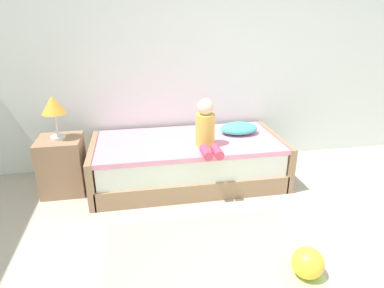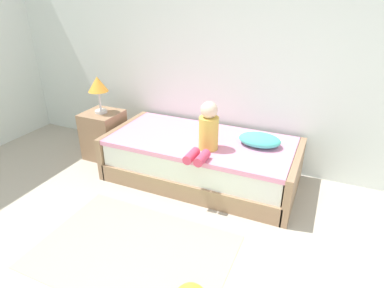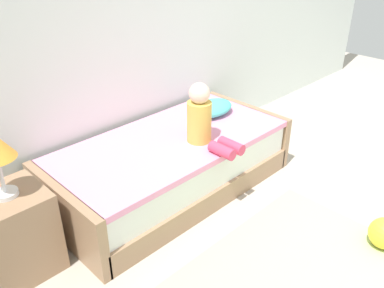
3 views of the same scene
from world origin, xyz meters
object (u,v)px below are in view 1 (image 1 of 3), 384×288
at_px(table_lamp, 53,107).
at_px(pillow, 239,128).
at_px(toy_ball, 308,263).
at_px(child_figure, 206,128).
at_px(bed, 188,161).
at_px(nightstand, 63,165).

relative_size(table_lamp, pillow, 1.02).
bearing_deg(pillow, table_lamp, -177.70).
xyz_separation_m(table_lamp, toy_ball, (1.95, -1.65, -0.82)).
xyz_separation_m(table_lamp, pillow, (1.96, 0.08, -0.37)).
xyz_separation_m(table_lamp, child_figure, (1.50, -0.25, -0.23)).
relative_size(bed, nightstand, 3.52).
bearing_deg(bed, toy_ball, -69.70).
distance_m(table_lamp, toy_ball, 2.68).
bearing_deg(child_figure, pillow, 35.39).
bearing_deg(toy_ball, bed, 110.30).
distance_m(bed, toy_ball, 1.74).
bearing_deg(table_lamp, bed, -0.90).
bearing_deg(nightstand, table_lamp, 0.00).
xyz_separation_m(bed, table_lamp, (-1.35, 0.02, 0.69)).
bearing_deg(nightstand, pillow, 2.30).
height_order(bed, child_figure, child_figure).
bearing_deg(bed, pillow, 9.25).
xyz_separation_m(child_figure, toy_ball, (0.45, -1.40, -0.59)).
distance_m(nightstand, toy_ball, 2.56).
height_order(child_figure, pillow, child_figure).
height_order(nightstand, pillow, pillow).
xyz_separation_m(nightstand, table_lamp, (0.00, 0.00, 0.64)).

